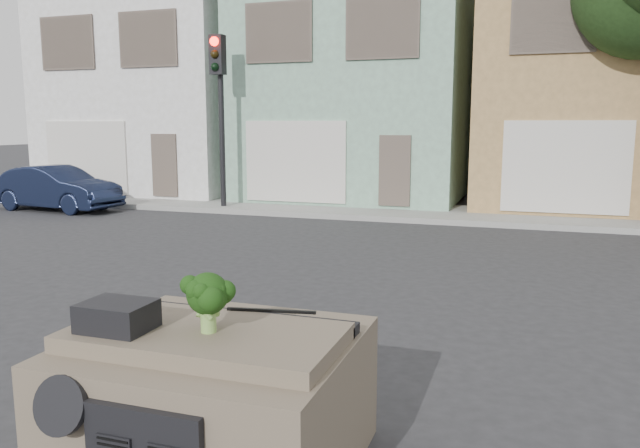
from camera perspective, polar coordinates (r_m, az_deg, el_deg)
The scene contains 11 objects.
ground_plane at distance 7.64m, azimuth 1.53°, elevation -10.38°, with size 120.00×120.00×0.00m, color #303033.
sidewalk at distance 17.69m, azimuth 11.67°, elevation 0.88°, with size 40.00×3.00×0.15m, color gray.
townhouse_white at distance 25.12m, azimuth -13.04°, elevation 11.67°, with size 7.20×8.20×7.55m, color white.
townhouse_mint at distance 22.15m, azimuth 4.11°, elevation 12.26°, with size 7.20×8.20×7.55m, color #86B197.
townhouse_tan at distance 21.50m, azimuth 24.25°, elevation 11.59°, with size 7.20×8.20×7.55m, color #AB8551.
navy_sedan at distance 20.27m, azimuth -22.85°, elevation 1.16°, with size 1.41×4.03×1.33m, color #151D37.
traffic_signal at distance 18.52m, azimuth -9.12°, elevation 8.99°, with size 0.40×0.40×5.10m, color black.
car_dashboard at distance 4.86m, azimuth -9.39°, elevation -15.22°, with size 2.00×1.80×1.12m, color #6C5E4C.
instrument_hump at distance 4.65m, azimuth -18.05°, elevation -7.99°, with size 0.48×0.38×0.20m, color black.
wiper_arm at distance 4.86m, azimuth -4.49°, elevation -7.90°, with size 0.70×0.03×0.02m, color black.
broccoli at distance 4.41m, azimuth -10.21°, elevation -7.02°, with size 0.35×0.35×0.43m, color black.
Camera 1 is at (2.13, -6.89, 2.55)m, focal length 35.00 mm.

